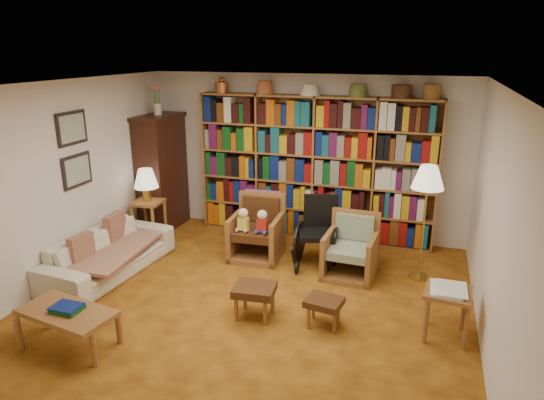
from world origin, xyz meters
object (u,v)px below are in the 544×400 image
at_px(side_table_lamp, 149,211).
at_px(floor_lamp, 428,182).
at_px(side_table_papers, 447,299).
at_px(sofa, 109,253).
at_px(armchair_sage, 351,251).
at_px(coffee_table, 67,315).
at_px(armchair_leather, 259,231).
at_px(footstool_b, 324,304).
at_px(footstool_a, 255,292).
at_px(wheelchair, 318,234).

bearing_deg(side_table_lamp, floor_lamp, -0.42).
bearing_deg(side_table_papers, sofa, 177.31).
relative_size(side_table_lamp, armchair_sage, 0.80).
relative_size(side_table_lamp, coffee_table, 0.63).
relative_size(side_table_lamp, armchair_leather, 0.73).
bearing_deg(side_table_lamp, sofa, -85.04).
distance_m(floor_lamp, footstool_b, 2.05).
height_order(armchair_sage, coffee_table, armchair_sage).
distance_m(armchair_sage, footstool_a, 1.66).
xyz_separation_m(side_table_lamp, floor_lamp, (4.01, -0.03, 0.82)).
relative_size(side_table_lamp, footstool_b, 1.54).
distance_m(sofa, floor_lamp, 4.19).
bearing_deg(wheelchair, footstool_b, -74.61).
xyz_separation_m(wheelchair, side_table_papers, (1.65, -1.33, -0.00)).
xyz_separation_m(floor_lamp, footstool_b, (-0.94, -1.50, -1.04)).
height_order(armchair_leather, side_table_papers, armchair_leather).
distance_m(sofa, armchair_leather, 2.05).
bearing_deg(footstool_a, armchair_sage, 59.95).
bearing_deg(footstool_b, side_table_lamp, 153.49).
distance_m(wheelchair, footstool_b, 1.58).
bearing_deg(armchair_sage, footstool_b, -92.71).
relative_size(side_table_papers, coffee_table, 0.54).
xyz_separation_m(side_table_lamp, footstool_b, (3.07, -1.53, -0.22)).
bearing_deg(footstool_b, floor_lamp, 57.98).
xyz_separation_m(armchair_sage, footstool_b, (-0.06, -1.37, -0.05)).
relative_size(armchair_sage, footstool_b, 1.92).
relative_size(floor_lamp, side_table_papers, 2.68).
relative_size(armchair_sage, wheelchair, 0.84).
distance_m(floor_lamp, footstool_a, 2.52).
relative_size(armchair_sage, side_table_papers, 1.45).
relative_size(armchair_leather, floor_lamp, 0.59).
relative_size(wheelchair, coffee_table, 0.93).
relative_size(armchair_sage, footstool_a, 1.69).
bearing_deg(floor_lamp, footstool_b, -122.02).
bearing_deg(floor_lamp, wheelchair, 179.47).
distance_m(armchair_leather, coffee_table, 2.91).
xyz_separation_m(side_table_lamp, armchair_leather, (1.77, 0.03, -0.12)).
relative_size(sofa, floor_lamp, 1.28).
height_order(wheelchair, footstool_b, wheelchair).
xyz_separation_m(armchair_leather, footstool_a, (0.53, -1.63, -0.06)).
distance_m(armchair_sage, side_table_papers, 1.67).
height_order(sofa, footstool_a, sofa).
xyz_separation_m(sofa, side_table_papers, (4.20, -0.20, 0.16)).
xyz_separation_m(sofa, footstool_a, (2.20, -0.44, 0.03)).
bearing_deg(floor_lamp, armchair_sage, -171.73).
xyz_separation_m(floor_lamp, footstool_a, (-1.70, -1.56, -0.99)).
height_order(sofa, armchair_sage, armchair_sage).
height_order(floor_lamp, side_table_papers, floor_lamp).
distance_m(side_table_papers, footstool_b, 1.26).
bearing_deg(armchair_leather, side_table_papers, -28.69).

